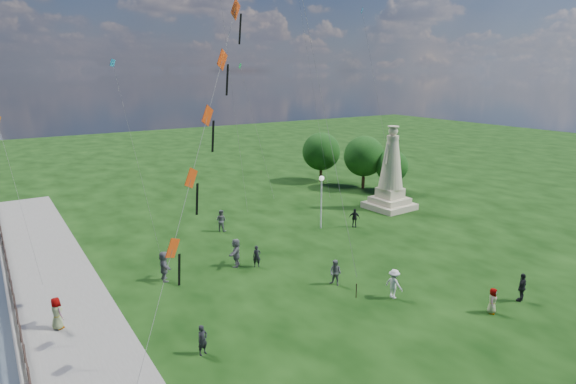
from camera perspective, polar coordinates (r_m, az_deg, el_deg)
ground at (r=61.02m, az=30.19°, el=-0.21°), size 106.50×160.00×0.60m
waterfront at (r=28.52m, az=-26.93°, el=-14.36°), size 200.00×200.00×1.51m
statue at (r=46.46m, az=12.08°, el=1.62°), size 4.10×4.10×7.90m
lamppost at (r=39.68m, az=3.98°, el=0.16°), size 0.42×0.42×4.49m
tree_row at (r=54.90m, az=7.52°, el=4.24°), size 7.40×12.15×5.90m
person_0 at (r=23.60m, az=-10.10°, el=-16.89°), size 0.61×0.49×1.47m
person_1 at (r=30.00m, az=5.65°, el=-9.50°), size 0.75×0.91×1.62m
person_2 at (r=28.94m, az=12.44°, el=-10.58°), size 0.76×1.21×1.75m
person_3 at (r=30.96m, az=25.99°, el=-10.11°), size 1.08×0.71×1.70m
person_4 at (r=28.93m, az=23.07°, el=-11.78°), size 0.83×0.71×1.44m
person_5 at (r=31.38m, az=-14.49°, el=-8.50°), size 1.03×1.90×1.94m
person_6 at (r=32.59m, az=-3.71°, el=-7.62°), size 0.64×0.53×1.49m
person_7 at (r=39.87m, az=-7.94°, el=-3.37°), size 0.95×1.03×1.81m
person_9 at (r=40.97m, az=7.87°, el=-3.05°), size 1.01×0.96×1.58m
person_10 at (r=27.66m, az=-25.71°, el=-13.01°), size 0.80×0.96×1.69m
person_11 at (r=32.75m, az=-6.18°, el=-7.13°), size 1.74×1.89×1.94m
red_kite_train at (r=23.06m, az=-8.73°, el=11.19°), size 10.42×9.35×18.85m
small_kites at (r=44.40m, az=-6.16°, el=16.41°), size 33.53×15.23×30.86m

